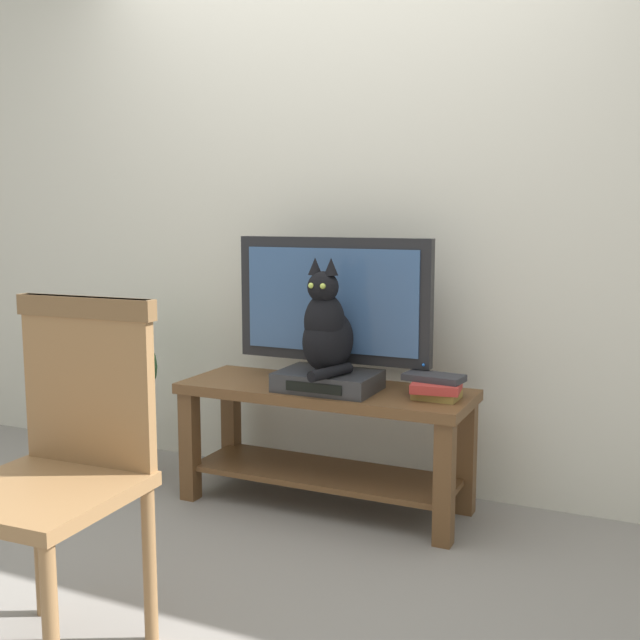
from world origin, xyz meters
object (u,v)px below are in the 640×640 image
Objects in this scene: media_box at (328,381)px; book_stack at (436,386)px; tv at (333,307)px; cat at (327,330)px; tv_stand at (325,423)px; potted_plant at (121,391)px; wooden_chair at (62,451)px.

media_box is 0.44m from book_stack.
tv is 1.84× the size of cat.
tv_stand is 3.07× the size of media_box.
wooden_chair is at bearing -56.96° from potted_plant.
cat is (0.04, -0.07, 0.41)m from tv_stand.
tv is 0.86× the size of wooden_chair.
tv is 0.18m from cat.
book_stack is (0.48, -0.08, -0.28)m from tv.
tv_stand is at bearing 179.74° from book_stack.
media_box is at bearing 93.53° from cat.
cat is at bearing 77.61° from wooden_chair.
cat reaches higher than book_stack.
media_box is 1.65× the size of book_stack.
book_stack reaches higher than tv_stand.
tv_stand is 1.75× the size of potted_plant.
tv_stand is 5.06× the size of book_stack.
potted_plant is at bearing -170.17° from tv.
tv reaches higher than tv_stand.
tv_stand is 0.50m from tv.
tv_stand is at bearing -90.02° from tv.
book_stack is at bearing 6.79° from media_box.
media_box is 1.26m from wooden_chair.
book_stack is (0.71, 1.28, -0.02)m from wooden_chair.
tv_stand is at bearing 79.99° from wooden_chair.
tv reaches higher than potted_plant.
media_box is at bearing -54.77° from tv_stand.
book_stack is 1.49m from potted_plant.
tv is at bearing 89.98° from tv_stand.
wooden_chair is 1.42× the size of potted_plant.
potted_plant is at bearing 123.04° from wooden_chair.
media_box is at bearing 77.83° from wooden_chair.
potted_plant is at bearing -178.85° from cat.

